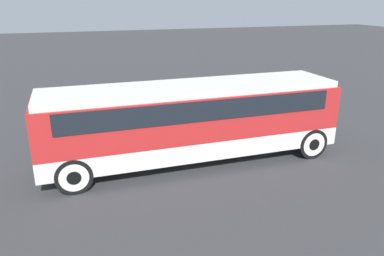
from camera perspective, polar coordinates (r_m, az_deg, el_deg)
The scene contains 4 objects.
ground_plane at distance 14.22m, azimuth -0.00°, elevation -5.05°, with size 120.00×120.00×0.00m, color #38383A.
tour_bus at distance 13.61m, azimuth 0.38°, elevation 1.91°, with size 10.82×2.61×2.94m.
parked_car_near at distance 18.38m, azimuth -10.04°, elevation 2.72°, with size 4.35×1.85×1.42m.
parked_car_mid at distance 22.14m, azimuth 6.30°, elevation 5.66°, with size 4.58×1.80×1.35m.
Camera 1 is at (-4.11, -12.29, 5.86)m, focal length 35.00 mm.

